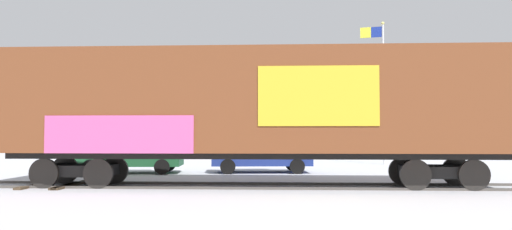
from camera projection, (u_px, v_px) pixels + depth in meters
The scene contains 7 objects.
ground_plane at pixel (242, 187), 14.93m from camera, with size 260.00×260.00×0.00m, color #B2B5BC.
track at pixel (217, 185), 14.99m from camera, with size 59.99×5.11×0.08m.
freight_car at pixel (255, 105), 15.04m from camera, with size 15.81×3.83×4.49m.
flagpole at pixel (380, 77), 26.60m from camera, with size 1.29×0.47×8.03m.
hillside at pixel (250, 120), 88.50m from camera, with size 146.53×42.09×13.67m.
parked_car_green at pixel (130, 153), 20.38m from camera, with size 4.35×2.03×1.66m.
parked_car_blue at pixel (261, 151), 20.78m from camera, with size 4.34×2.11×1.87m.
Camera 1 is at (0.30, -15.01, 1.64)m, focal length 33.23 mm.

